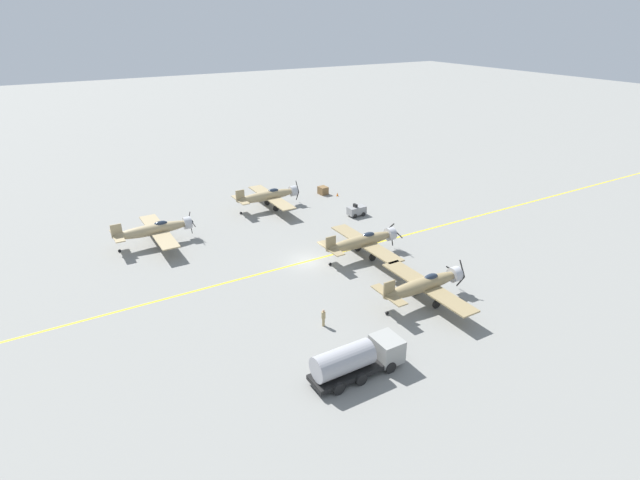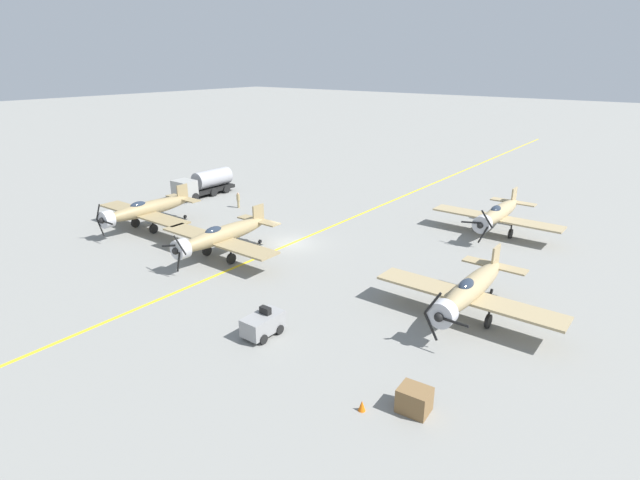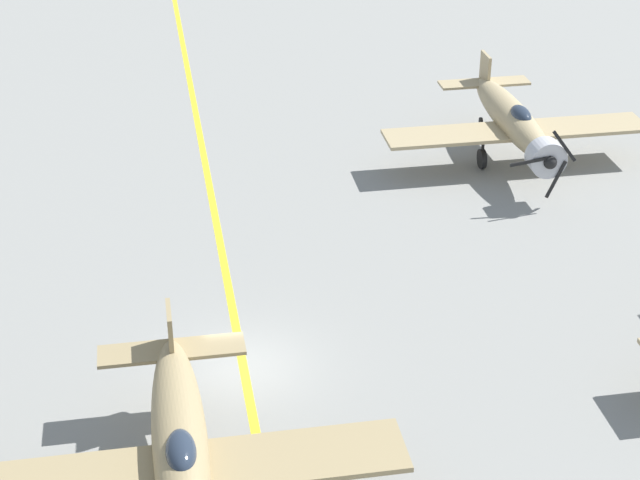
% 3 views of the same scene
% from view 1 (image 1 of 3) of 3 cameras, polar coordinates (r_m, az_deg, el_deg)
% --- Properties ---
extents(ground_plane, '(400.00, 400.00, 0.00)m').
position_cam_1_polar(ground_plane, '(58.58, -1.43, -2.44)').
color(ground_plane, gray).
extents(taxiway_stripe, '(0.30, 160.00, 0.01)m').
position_cam_1_polar(taxiway_stripe, '(58.58, -1.43, -2.43)').
color(taxiway_stripe, yellow).
rests_on(taxiway_stripe, ground).
extents(airplane_mid_center, '(12.00, 9.98, 3.65)m').
position_cam_1_polar(airplane_mid_center, '(59.02, 4.95, -0.14)').
color(airplane_mid_center, '#99855C').
rests_on(airplane_mid_center, ground).
extents(airplane_mid_right, '(12.00, 9.98, 3.65)m').
position_cam_1_polar(airplane_mid_right, '(50.67, 11.88, -5.00)').
color(airplane_mid_right, '#958058').
rests_on(airplane_mid_right, ground).
extents(airplane_mid_left, '(12.00, 9.98, 3.65)m').
position_cam_1_polar(airplane_mid_left, '(74.22, -5.86, 5.06)').
color(airplane_mid_left, tan).
rests_on(airplane_mid_left, ground).
extents(airplane_near_left, '(12.00, 9.98, 3.65)m').
position_cam_1_polar(airplane_near_left, '(65.33, -18.30, 1.15)').
color(airplane_near_left, tan).
rests_on(airplane_near_left, ground).
extents(fuel_tanker, '(2.67, 8.00, 2.98)m').
position_cam_1_polar(fuel_tanker, '(40.76, 4.30, -13.40)').
color(fuel_tanker, black).
rests_on(fuel_tanker, ground).
extents(tow_tractor, '(1.57, 2.60, 1.79)m').
position_cam_1_polar(tow_tractor, '(71.77, 4.20, 3.40)').
color(tow_tractor, gray).
rests_on(tow_tractor, ground).
extents(ground_crew_walking, '(0.38, 0.38, 1.74)m').
position_cam_1_polar(ground_crew_walking, '(46.55, 0.40, -8.80)').
color(ground_crew_walking, tan).
rests_on(ground_crew_walking, ground).
extents(supply_crate_by_tanker, '(1.57, 1.34, 1.23)m').
position_cam_1_polar(supply_crate_by_tanker, '(80.46, 0.34, 5.69)').
color(supply_crate_by_tanker, brown).
rests_on(supply_crate_by_tanker, ground).
extents(traffic_cone, '(0.36, 0.36, 0.55)m').
position_cam_1_polar(traffic_cone, '(79.74, 2.00, 5.24)').
color(traffic_cone, orange).
rests_on(traffic_cone, ground).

